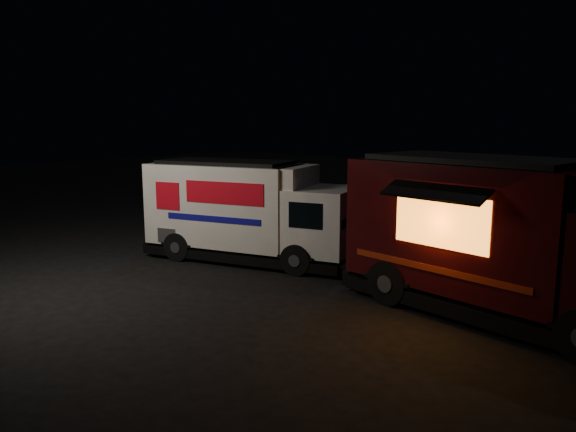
# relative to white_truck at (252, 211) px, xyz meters

# --- Properties ---
(ground) EXTENTS (80.00, 80.00, 0.00)m
(ground) POSITION_rel_white_truck_xyz_m (1.18, -2.02, -1.44)
(ground) COLOR black
(ground) RESTS_ON ground
(white_truck) EXTENTS (6.72, 3.77, 2.89)m
(white_truck) POSITION_rel_white_truck_xyz_m (0.00, 0.00, 0.00)
(white_truck) COLOR white
(white_truck) RESTS_ON ground
(red_truck) EXTENTS (7.42, 3.70, 3.30)m
(red_truck) POSITION_rel_white_truck_xyz_m (7.37, -0.18, 0.21)
(red_truck) COLOR #340A09
(red_truck) RESTS_ON ground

